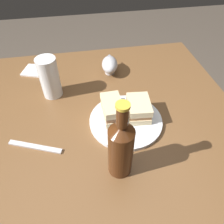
% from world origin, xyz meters
% --- Properties ---
extents(ground_plane, '(6.00, 6.00, 0.00)m').
position_xyz_m(ground_plane, '(0.00, 0.00, 0.00)').
color(ground_plane, '#4C4238').
extents(dining_table, '(1.05, 0.93, 0.77)m').
position_xyz_m(dining_table, '(0.00, 0.00, 0.39)').
color(dining_table, brown).
rests_on(dining_table, ground).
extents(plate, '(0.26, 0.26, 0.01)m').
position_xyz_m(plate, '(-0.09, 0.06, 0.78)').
color(plate, white).
rests_on(plate, dining_table).
extents(sandwich_half_left, '(0.09, 0.11, 0.06)m').
position_xyz_m(sandwich_half_left, '(-0.14, 0.04, 0.82)').
color(sandwich_half_left, beige).
rests_on(sandwich_half_left, plate).
extents(sandwich_half_right, '(0.07, 0.12, 0.07)m').
position_xyz_m(sandwich_half_right, '(-0.04, 0.03, 0.82)').
color(sandwich_half_right, beige).
rests_on(sandwich_half_right, plate).
extents(potato_wedge_front, '(0.03, 0.05, 0.02)m').
position_xyz_m(potato_wedge_front, '(-0.11, 0.02, 0.79)').
color(potato_wedge_front, '#B77F33').
rests_on(potato_wedge_front, plate).
extents(potato_wedge_middle, '(0.05, 0.05, 0.02)m').
position_xyz_m(potato_wedge_middle, '(-0.08, 0.03, 0.79)').
color(potato_wedge_middle, '#B77F33').
rests_on(potato_wedge_middle, plate).
extents(potato_wedge_back, '(0.05, 0.06, 0.02)m').
position_xyz_m(potato_wedge_back, '(-0.10, 0.02, 0.79)').
color(potato_wedge_back, '#B77F33').
rests_on(potato_wedge_back, plate).
extents(potato_wedge_left_edge, '(0.02, 0.05, 0.02)m').
position_xyz_m(potato_wedge_left_edge, '(-0.08, -0.03, 0.80)').
color(potato_wedge_left_edge, '#B77F33').
rests_on(potato_wedge_left_edge, plate).
extents(potato_wedge_right_edge, '(0.03, 0.04, 0.01)m').
position_xyz_m(potato_wedge_right_edge, '(-0.14, 0.03, 0.79)').
color(potato_wedge_right_edge, '#AD702D').
rests_on(potato_wedge_right_edge, plate).
extents(pint_glass, '(0.08, 0.08, 0.16)m').
position_xyz_m(pint_glass, '(0.17, -0.15, 0.84)').
color(pint_glass, white).
rests_on(pint_glass, dining_table).
extents(gravy_boat, '(0.08, 0.13, 0.07)m').
position_xyz_m(gravy_boat, '(-0.08, -0.25, 0.81)').
color(gravy_boat, '#B7B7BC').
rests_on(gravy_boat, dining_table).
extents(cider_bottle, '(0.07, 0.07, 0.26)m').
position_xyz_m(cider_bottle, '(-0.03, 0.23, 0.88)').
color(cider_bottle, '#47230F').
rests_on(cider_bottle, dining_table).
extents(napkin, '(0.13, 0.12, 0.01)m').
position_xyz_m(napkin, '(0.25, -0.32, 0.78)').
color(napkin, white).
rests_on(napkin, dining_table).
extents(fork, '(0.17, 0.08, 0.01)m').
position_xyz_m(fork, '(0.22, 0.11, 0.77)').
color(fork, silver).
rests_on(fork, dining_table).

